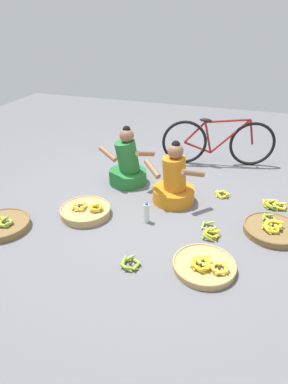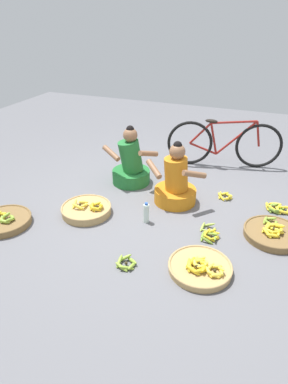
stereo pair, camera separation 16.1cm
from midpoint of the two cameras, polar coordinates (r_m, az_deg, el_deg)
name	(u,v)px [view 2 (the right image)]	position (r m, az deg, el deg)	size (l,w,h in m)	color
ground_plane	(150,210)	(4.01, 2.19, -3.09)	(10.00, 10.00, 0.00)	slate
vendor_woman_front	(176,183)	(4.08, 6.59, 1.45)	(0.75, 0.52, 0.80)	orange
vendor_woman_behind	(131,165)	(4.53, -1.26, 4.67)	(0.72, 0.54, 0.82)	#237233
bicycle_leaning	(224,144)	(5.18, 14.47, 8.07)	(1.66, 0.46, 0.73)	black
banana_basket_near_vendor	(87,209)	(3.96, -8.74, -2.97)	(0.59, 0.59, 0.17)	tan
banana_basket_back_center	(200,267)	(3.19, 11.15, -12.62)	(0.60, 0.60, 0.14)	tan
banana_basket_front_left	(273,233)	(3.82, 22.47, -6.53)	(0.61, 0.61, 0.16)	brown
banana_basket_front_center	(4,221)	(4.01, -21.90, -4.61)	(0.60, 0.60, 0.15)	brown
loose_bananas_front_right	(225,196)	(4.39, 14.84, -0.69)	(0.21, 0.22, 0.09)	yellow
loose_bananas_mid_right	(210,234)	(3.64, 12.51, -7.09)	(0.24, 0.33, 0.09)	olive
loose_bananas_mid_left	(126,263)	(3.20, -1.64, -12.21)	(0.22, 0.22, 0.09)	#8CAD38
loose_bananas_back_left	(277,208)	(4.32, 22.91, -2.59)	(0.31, 0.26, 0.10)	yellow
water_bottle	(146,213)	(3.73, 1.62, -3.67)	(0.07, 0.07, 0.25)	silver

